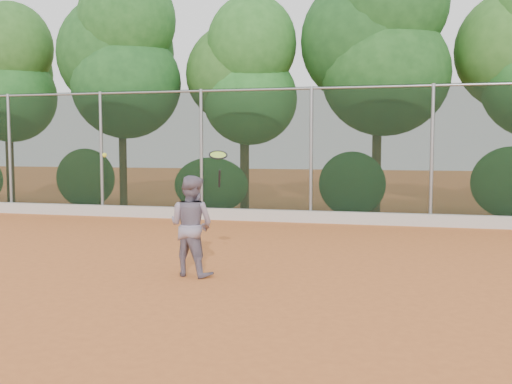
# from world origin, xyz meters

# --- Properties ---
(ground) EXTENTS (80.00, 80.00, 0.00)m
(ground) POSITION_xyz_m (0.00, 0.00, 0.00)
(ground) COLOR #C7672F
(ground) RESTS_ON ground
(concrete_curb) EXTENTS (24.00, 0.20, 0.30)m
(concrete_curb) POSITION_xyz_m (0.00, 6.82, 0.15)
(concrete_curb) COLOR #B8B2AB
(concrete_curb) RESTS_ON ground
(tennis_player) EXTENTS (0.86, 0.74, 1.53)m
(tennis_player) POSITION_xyz_m (-0.87, 0.42, 0.77)
(tennis_player) COLOR slate
(tennis_player) RESTS_ON ground
(chainlink_fence) EXTENTS (24.09, 0.09, 3.50)m
(chainlink_fence) POSITION_xyz_m (-0.00, 7.00, 1.86)
(chainlink_fence) COLOR black
(chainlink_fence) RESTS_ON ground
(foliage_backdrop) EXTENTS (23.70, 3.63, 7.55)m
(foliage_backdrop) POSITION_xyz_m (-0.55, 8.98, 4.40)
(foliage_backdrop) COLOR #432B19
(foliage_backdrop) RESTS_ON ground
(tennis_racket) EXTENTS (0.35, 0.34, 0.55)m
(tennis_racket) POSITION_xyz_m (-0.40, 0.29, 1.80)
(tennis_racket) COLOR black
(tennis_racket) RESTS_ON ground
(tennis_ball_in_flight) EXTENTS (0.06, 0.06, 0.06)m
(tennis_ball_in_flight) POSITION_xyz_m (-1.98, -0.18, 1.84)
(tennis_ball_in_flight) COLOR #CAD630
(tennis_ball_in_flight) RESTS_ON ground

